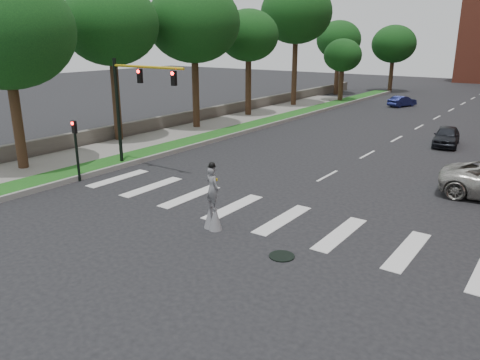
% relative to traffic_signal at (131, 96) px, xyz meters
% --- Properties ---
extents(ground_plane, '(160.00, 160.00, 0.00)m').
position_rel_traffic_signal_xyz_m(ground_plane, '(9.78, -3.00, -4.15)').
color(ground_plane, black).
rests_on(ground_plane, ground).
extents(grass_median, '(2.00, 60.00, 0.25)m').
position_rel_traffic_signal_xyz_m(grass_median, '(-1.72, 17.00, -4.03)').
color(grass_median, '#174F16').
rests_on(grass_median, ground).
extents(median_curb, '(0.20, 60.00, 0.28)m').
position_rel_traffic_signal_xyz_m(median_curb, '(-0.67, 17.00, -4.01)').
color(median_curb, gray).
rests_on(median_curb, ground).
extents(sidewalk_left, '(4.00, 60.00, 0.18)m').
position_rel_traffic_signal_xyz_m(sidewalk_left, '(-4.72, 7.00, -4.06)').
color(sidewalk_left, slate).
rests_on(sidewalk_left, ground).
extents(stone_wall, '(0.50, 56.00, 1.10)m').
position_rel_traffic_signal_xyz_m(stone_wall, '(-7.22, 19.00, -3.60)').
color(stone_wall, '#565149').
rests_on(stone_wall, ground).
extents(manhole, '(0.90, 0.90, 0.04)m').
position_rel_traffic_signal_xyz_m(manhole, '(12.78, -5.00, -4.13)').
color(manhole, black).
rests_on(manhole, ground).
extents(traffic_signal, '(5.30, 0.23, 6.20)m').
position_rel_traffic_signal_xyz_m(traffic_signal, '(0.00, 0.00, 0.00)').
color(traffic_signal, black).
rests_on(traffic_signal, ground).
extents(secondary_signal, '(0.25, 0.21, 3.23)m').
position_rel_traffic_signal_xyz_m(secondary_signal, '(-0.52, -3.50, -2.20)').
color(secondary_signal, black).
rests_on(secondary_signal, ground).
extents(stilt_performer, '(0.83, 0.59, 2.75)m').
position_rel_traffic_signal_xyz_m(stilt_performer, '(9.27, -4.44, -3.08)').
color(stilt_performer, '#352215').
rests_on(stilt_performer, ground).
extents(car_near, '(2.16, 4.19, 1.37)m').
position_rel_traffic_signal_xyz_m(car_near, '(13.29, 16.76, -3.47)').
color(car_near, black).
rests_on(car_near, ground).
extents(car_mid, '(2.42, 3.75, 1.17)m').
position_rel_traffic_signal_xyz_m(car_mid, '(4.78, 34.44, -3.57)').
color(car_mid, '#161C50').
rests_on(car_mid, ground).
extents(tree_0, '(7.31, 7.31, 10.78)m').
position_rel_traffic_signal_xyz_m(tree_0, '(-4.88, -4.05, 3.50)').
color(tree_0, '#352215').
rests_on(tree_0, ground).
extents(tree_1, '(6.56, 6.56, 10.95)m').
position_rel_traffic_signal_xyz_m(tree_1, '(-6.45, 4.29, 3.97)').
color(tree_1, '#352215').
rests_on(tree_1, ground).
extents(tree_2, '(7.30, 7.30, 11.51)m').
position_rel_traffic_signal_xyz_m(tree_2, '(-5.15, 11.44, 4.22)').
color(tree_2, '#352215').
rests_on(tree_2, ground).
extents(tree_3, '(5.54, 5.54, 9.83)m').
position_rel_traffic_signal_xyz_m(tree_3, '(-5.28, 19.21, 3.26)').
color(tree_3, '#352215').
rests_on(tree_3, ground).
extents(tree_4, '(7.50, 7.50, 12.96)m').
position_rel_traffic_signal_xyz_m(tree_4, '(-5.09, 27.76, 5.58)').
color(tree_4, '#352215').
rests_on(tree_4, ground).
extents(tree_5, '(5.71, 5.71, 9.43)m').
position_rel_traffic_signal_xyz_m(tree_5, '(-5.97, 40.84, 2.81)').
color(tree_5, '#352215').
rests_on(tree_5, ground).
extents(tree_6, '(4.33, 4.33, 7.19)m').
position_rel_traffic_signal_xyz_m(tree_6, '(-2.28, 33.89, 1.14)').
color(tree_6, '#352215').
rests_on(tree_6, ground).
extents(tree_7, '(5.92, 5.92, 8.95)m').
position_rel_traffic_signal_xyz_m(tree_7, '(-1.15, 48.17, 2.25)').
color(tree_7, '#352215').
rests_on(tree_7, ground).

